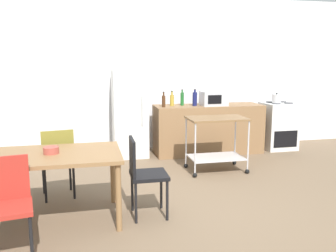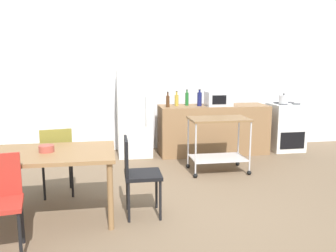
{
  "view_description": "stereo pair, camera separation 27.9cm",
  "coord_description": "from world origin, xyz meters",
  "px_view_note": "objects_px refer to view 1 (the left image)",
  "views": [
    {
      "loc": [
        -1.3,
        -3.73,
        1.72
      ],
      "look_at": [
        -0.19,
        1.2,
        0.8
      ],
      "focal_mm": 38.82,
      "sensor_mm": 36.0,
      "label": 1
    },
    {
      "loc": [
        -1.03,
        -3.79,
        1.72
      ],
      "look_at": [
        -0.19,
        1.2,
        0.8
      ],
      "focal_mm": 38.82,
      "sensor_mm": 36.0,
      "label": 2
    }
  ],
  "objects_px": {
    "chair_black": "(143,171)",
    "bottle_sparkling_water": "(164,101)",
    "kitchen_cart": "(217,135)",
    "bottle_sesame_oil": "(172,100)",
    "kettle": "(277,98)",
    "dining_table": "(49,161)",
    "chair_olive": "(58,158)",
    "refrigerator": "(130,114)",
    "bottle_wine": "(195,99)",
    "microwave": "(214,98)",
    "bottle_vinegar": "(182,99)",
    "stove_oven": "(278,126)",
    "chair_red": "(8,201)",
    "fruit_bowl": "(51,150)"
  },
  "relations": [
    {
      "from": "refrigerator",
      "to": "kettle",
      "type": "xyz_separation_m",
      "value": [
        2.78,
        -0.18,
        0.23
      ]
    },
    {
      "from": "bottle_vinegar",
      "to": "chair_red",
      "type": "bearing_deg",
      "value": -127.12
    },
    {
      "from": "kitchen_cart",
      "to": "bottle_sparkling_water",
      "type": "relative_size",
      "value": 3.35
    },
    {
      "from": "refrigerator",
      "to": "kettle",
      "type": "distance_m",
      "value": 2.8
    },
    {
      "from": "chair_red",
      "to": "bottle_sesame_oil",
      "type": "bearing_deg",
      "value": 46.1
    },
    {
      "from": "dining_table",
      "to": "chair_olive",
      "type": "height_order",
      "value": "chair_olive"
    },
    {
      "from": "chair_black",
      "to": "stove_oven",
      "type": "xyz_separation_m",
      "value": [
        3.07,
        2.56,
        -0.07
      ]
    },
    {
      "from": "chair_olive",
      "to": "bottle_sparkling_water",
      "type": "distance_m",
      "value": 2.44
    },
    {
      "from": "chair_black",
      "to": "kettle",
      "type": "relative_size",
      "value": 3.71
    },
    {
      "from": "bottle_vinegar",
      "to": "bottle_wine",
      "type": "bearing_deg",
      "value": -24.58
    },
    {
      "from": "stove_oven",
      "to": "bottle_vinegar",
      "type": "distance_m",
      "value": 2.02
    },
    {
      "from": "chair_red",
      "to": "bottle_wine",
      "type": "bearing_deg",
      "value": 40.69
    },
    {
      "from": "chair_black",
      "to": "kettle",
      "type": "height_order",
      "value": "kettle"
    },
    {
      "from": "chair_black",
      "to": "bottle_sesame_oil",
      "type": "xyz_separation_m",
      "value": [
        0.94,
        2.6,
        0.49
      ]
    },
    {
      "from": "bottle_sparkling_water",
      "to": "microwave",
      "type": "bearing_deg",
      "value": 1.25
    },
    {
      "from": "dining_table",
      "to": "bottle_wine",
      "type": "height_order",
      "value": "bottle_wine"
    },
    {
      "from": "refrigerator",
      "to": "bottle_vinegar",
      "type": "height_order",
      "value": "refrigerator"
    },
    {
      "from": "bottle_vinegar",
      "to": "kettle",
      "type": "bearing_deg",
      "value": -4.73
    },
    {
      "from": "fruit_bowl",
      "to": "kitchen_cart",
      "type": "bearing_deg",
      "value": 29.39
    },
    {
      "from": "bottle_wine",
      "to": "kettle",
      "type": "height_order",
      "value": "bottle_wine"
    },
    {
      "from": "chair_red",
      "to": "microwave",
      "type": "relative_size",
      "value": 1.93
    },
    {
      "from": "chair_black",
      "to": "refrigerator",
      "type": "distance_m",
      "value": 2.66
    },
    {
      "from": "bottle_sesame_oil",
      "to": "kettle",
      "type": "bearing_deg",
      "value": -4.04
    },
    {
      "from": "kitchen_cart",
      "to": "bottle_sesame_oil",
      "type": "distance_m",
      "value": 1.33
    },
    {
      "from": "stove_oven",
      "to": "dining_table",
      "type": "bearing_deg",
      "value": -148.71
    },
    {
      "from": "kitchen_cart",
      "to": "dining_table",
      "type": "bearing_deg",
      "value": -150.69
    },
    {
      "from": "chair_black",
      "to": "bottle_sesame_oil",
      "type": "relative_size",
      "value": 3.3
    },
    {
      "from": "chair_olive",
      "to": "bottle_sparkling_water",
      "type": "height_order",
      "value": "bottle_sparkling_water"
    },
    {
      "from": "kitchen_cart",
      "to": "kettle",
      "type": "distance_m",
      "value": 1.94
    },
    {
      "from": "bottle_sesame_oil",
      "to": "microwave",
      "type": "height_order",
      "value": "bottle_sesame_oil"
    },
    {
      "from": "stove_oven",
      "to": "kettle",
      "type": "bearing_deg",
      "value": -140.33
    },
    {
      "from": "bottle_wine",
      "to": "stove_oven",
      "type": "bearing_deg",
      "value": 1.49
    },
    {
      "from": "chair_black",
      "to": "chair_olive",
      "type": "bearing_deg",
      "value": 51.79
    },
    {
      "from": "microwave",
      "to": "kettle",
      "type": "bearing_deg",
      "value": -0.13
    },
    {
      "from": "chair_black",
      "to": "bottle_sparkling_water",
      "type": "xyz_separation_m",
      "value": [
        0.75,
        2.44,
        0.49
      ]
    },
    {
      "from": "chair_black",
      "to": "bottle_sparkling_water",
      "type": "relative_size",
      "value": 3.28
    },
    {
      "from": "chair_black",
      "to": "bottle_sparkling_water",
      "type": "height_order",
      "value": "bottle_sparkling_water"
    },
    {
      "from": "stove_oven",
      "to": "kitchen_cart",
      "type": "height_order",
      "value": "stove_oven"
    },
    {
      "from": "bottle_vinegar",
      "to": "fruit_bowl",
      "type": "relative_size",
      "value": 1.81
    },
    {
      "from": "dining_table",
      "to": "chair_olive",
      "type": "xyz_separation_m",
      "value": [
        0.03,
        0.68,
        -0.15
      ]
    },
    {
      "from": "dining_table",
      "to": "bottle_vinegar",
      "type": "xyz_separation_m",
      "value": [
        2.13,
        2.52,
        0.35
      ]
    },
    {
      "from": "chair_black",
      "to": "bottle_vinegar",
      "type": "xyz_separation_m",
      "value": [
        1.14,
        2.61,
        0.51
      ]
    },
    {
      "from": "refrigerator",
      "to": "bottle_vinegar",
      "type": "xyz_separation_m",
      "value": [
        0.96,
        -0.03,
        0.25
      ]
    },
    {
      "from": "chair_red",
      "to": "bottle_wine",
      "type": "xyz_separation_m",
      "value": [
        2.63,
        3.1,
        0.51
      ]
    },
    {
      "from": "chair_olive",
      "to": "bottle_wine",
      "type": "relative_size",
      "value": 2.97
    },
    {
      "from": "stove_oven",
      "to": "bottle_wine",
      "type": "distance_m",
      "value": 1.82
    },
    {
      "from": "bottle_wine",
      "to": "chair_olive",
      "type": "bearing_deg",
      "value": -142.87
    },
    {
      "from": "dining_table",
      "to": "bottle_sparkling_water",
      "type": "bearing_deg",
      "value": 53.47
    },
    {
      "from": "fruit_bowl",
      "to": "chair_red",
      "type": "bearing_deg",
      "value": -115.0
    },
    {
      "from": "bottle_sesame_oil",
      "to": "fruit_bowl",
      "type": "xyz_separation_m",
      "value": [
        -1.9,
        -2.5,
        -0.22
      ]
    }
  ]
}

